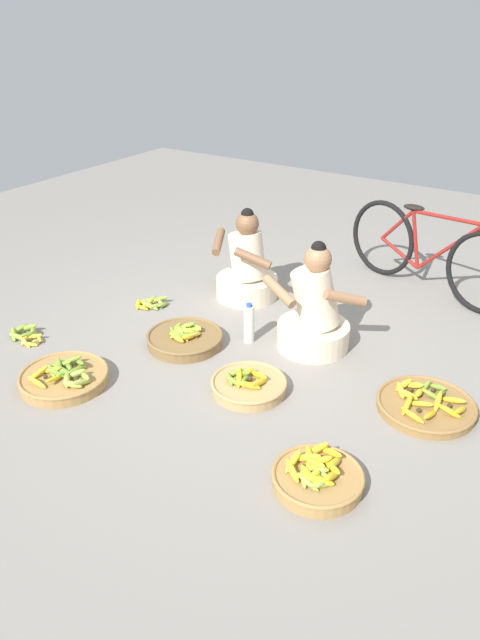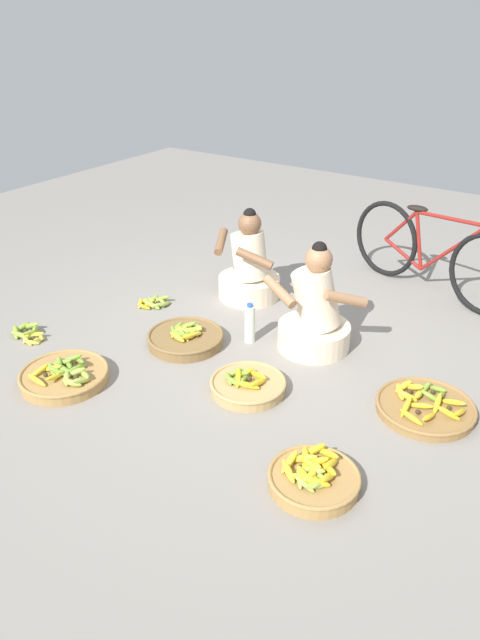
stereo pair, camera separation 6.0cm
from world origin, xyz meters
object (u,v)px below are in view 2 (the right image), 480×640
at_px(banana_basket_front_right, 425,407).
at_px(water_bottle, 250,324).
at_px(bicycle_leaning, 433,254).
at_px(banana_basket_back_center, 313,478).
at_px(banana_basket_back_right, 186,338).
at_px(loose_bananas_mid_right, 153,303).
at_px(vendor_woman_behind, 249,270).
at_px(banana_basket_near_bicycle, 248,385).
at_px(vendor_woman_front, 315,315).
at_px(loose_bananas_back_left, 28,333).
at_px(banana_basket_near_vendor, 64,375).

relative_size(banana_basket_front_right, water_bottle, 1.94).
bearing_deg(bicycle_leaning, banana_basket_back_center, -83.89).
relative_size(banana_basket_back_right, loose_bananas_mid_right, 2.21).
height_order(vendor_woman_behind, banana_basket_back_center, vendor_woman_behind).
bearing_deg(banana_basket_near_bicycle, vendor_woman_front, 83.29).
bearing_deg(banana_basket_back_center, banana_basket_front_right, 74.08).
distance_m(banana_basket_back_right, loose_bananas_mid_right, 0.71).
bearing_deg(banana_basket_near_bicycle, vendor_woman_behind, 123.03).
relative_size(banana_basket_back_right, banana_basket_back_center, 1.16).
bearing_deg(loose_bananas_back_left, bicycle_leaning, 47.54).
distance_m(vendor_woman_behind, banana_basket_near_bicycle, 1.42).
xyz_separation_m(vendor_woman_behind, banana_basket_near_bicycle, (0.77, -1.18, -0.20)).
xyz_separation_m(vendor_woman_behind, water_bottle, (0.43, -0.64, -0.10)).
distance_m(banana_basket_front_right, loose_bananas_mid_right, 2.35).
xyz_separation_m(vendor_woman_front, banana_basket_back_right, (-0.79, -0.48, -0.21)).
xyz_separation_m(vendor_woman_behind, banana_basket_back_right, (0.06, -0.93, -0.19)).
height_order(loose_bananas_back_left, water_bottle, water_bottle).
bearing_deg(banana_basket_near_bicycle, water_bottle, 122.13).
bearing_deg(banana_basket_near_bicycle, loose_bananas_mid_right, 155.97).
height_order(banana_basket_front_right, banana_basket_near_bicycle, banana_basket_near_bicycle).
bearing_deg(banana_basket_near_bicycle, bicycle_leaning, 77.48).
bearing_deg(banana_basket_back_center, bicycle_leaning, 96.11).
bearing_deg(vendor_woman_front, loose_bananas_back_left, -150.21).
height_order(banana_basket_near_vendor, water_bottle, water_bottle).
relative_size(vendor_woman_front, banana_basket_front_right, 1.35).
relative_size(vendor_woman_front, banana_basket_near_vendor, 1.39).
xyz_separation_m(vendor_woman_front, banana_basket_back_center, (0.66, -1.26, -0.20)).
relative_size(vendor_woman_behind, loose_bananas_back_left, 2.29).
distance_m(vendor_woman_front, loose_bananas_back_left, 2.14).
bearing_deg(banana_basket_front_right, banana_basket_near_bicycle, -157.62).
bearing_deg(vendor_woman_behind, banana_basket_near_bicycle, -56.97).
bearing_deg(loose_bananas_mid_right, banana_basket_back_center, -28.27).
distance_m(vendor_woman_front, banana_basket_back_right, 0.95).
relative_size(vendor_woman_front, water_bottle, 2.62).
xyz_separation_m(bicycle_leaning, banana_basket_back_center, (0.28, -2.64, -0.30)).
distance_m(bicycle_leaning, banana_basket_front_right, 1.81).
relative_size(banana_basket_back_center, banana_basket_near_vendor, 0.83).
height_order(banana_basket_near_vendor, banana_basket_front_right, banana_basket_near_vendor).
xyz_separation_m(banana_basket_back_right, loose_bananas_mid_right, (-0.62, 0.34, -0.03)).
distance_m(banana_basket_front_right, loose_bananas_back_left, 2.88).
relative_size(banana_basket_back_right, banana_basket_near_bicycle, 1.13).
height_order(vendor_woman_behind, banana_basket_near_vendor, vendor_woman_behind).
bearing_deg(vendor_woman_behind, banana_basket_back_right, -86.31).
bearing_deg(banana_basket_front_right, vendor_woman_behind, 156.95).
relative_size(bicycle_leaning, banana_basket_back_center, 3.38).
height_order(banana_basket_back_center, banana_basket_front_right, banana_basket_back_center).
bearing_deg(bicycle_leaning, banana_basket_near_bicycle, -102.52).
bearing_deg(banana_basket_front_right, loose_bananas_mid_right, 175.84).
height_order(banana_basket_back_center, water_bottle, water_bottle).
relative_size(banana_basket_back_center, loose_bananas_mid_right, 1.91).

